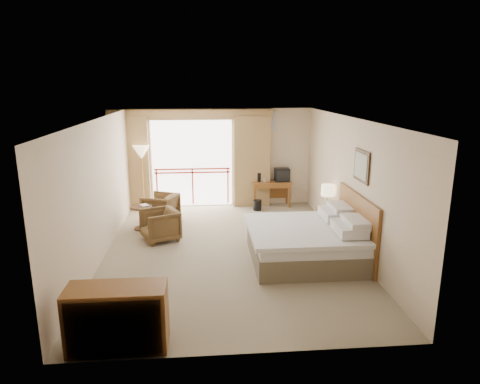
{
  "coord_description": "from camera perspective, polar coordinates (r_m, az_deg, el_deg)",
  "views": [
    {
      "loc": [
        -0.48,
        -8.26,
        3.35
      ],
      "look_at": [
        0.27,
        0.4,
        1.14
      ],
      "focal_mm": 32.0,
      "sensor_mm": 36.0,
      "label": 1
    }
  ],
  "objects": [
    {
      "name": "phone",
      "position": [
        9.83,
        11.58,
        -2.26
      ],
      "size": [
        0.19,
        0.15,
        0.08
      ],
      "primitive_type": "cube",
      "rotation": [
        0.0,
        0.0,
        -0.02
      ],
      "color": "black",
      "rests_on": "nightstand"
    },
    {
      "name": "desk",
      "position": [
        12.04,
        4.15,
        0.76
      ],
      "size": [
        1.08,
        0.52,
        0.7
      ],
      "rotation": [
        0.0,
        0.0,
        0.07
      ],
      "color": "brown",
      "rests_on": "floor"
    },
    {
      "name": "book",
      "position": [
        10.27,
        -13.07,
        -1.85
      ],
      "size": [
        0.25,
        0.27,
        0.02
      ],
      "primitive_type": "imported",
      "rotation": [
        0.0,
        0.0,
        0.49
      ],
      "color": "white",
      "rests_on": "side_table"
    },
    {
      "name": "wall_front",
      "position": [
        5.18,
        0.77,
        -8.45
      ],
      "size": [
        5.0,
        0.0,
        5.0
      ],
      "primitive_type": "plane",
      "rotation": [
        -1.57,
        0.0,
        0.0
      ],
      "color": "beige",
      "rests_on": "ground"
    },
    {
      "name": "ceiling",
      "position": [
        8.3,
        -1.63,
        9.76
      ],
      "size": [
        7.0,
        7.0,
        0.0
      ],
      "primitive_type": "plane",
      "rotation": [
        3.14,
        0.0,
        0.0
      ],
      "color": "white",
      "rests_on": "wall_back"
    },
    {
      "name": "tv",
      "position": [
        11.96,
        5.64,
        2.28
      ],
      "size": [
        0.4,
        0.32,
        0.37
      ],
      "rotation": [
        0.0,
        0.0,
        -0.35
      ],
      "color": "black",
      "rests_on": "desk"
    },
    {
      "name": "balcony_door",
      "position": [
        11.94,
        -6.4,
        3.79
      ],
      "size": [
        2.4,
        0.0,
        2.4
      ],
      "primitive_type": "plane",
      "rotation": [
        1.57,
        0.0,
        0.0
      ],
      "color": "white",
      "rests_on": "wall_back"
    },
    {
      "name": "wall_back",
      "position": [
        11.94,
        -2.57,
        4.6
      ],
      "size": [
        5.0,
        0.0,
        5.0
      ],
      "primitive_type": "plane",
      "rotation": [
        1.57,
        0.0,
        0.0
      ],
      "color": "beige",
      "rests_on": "ground"
    },
    {
      "name": "table_lamp",
      "position": [
        9.93,
        11.64,
        0.17
      ],
      "size": [
        0.31,
        0.31,
        0.54
      ],
      "rotation": [
        0.0,
        0.0,
        0.03
      ],
      "color": "tan",
      "rests_on": "nightstand"
    },
    {
      "name": "hvac_vent",
      "position": [
        11.9,
        3.73,
        9.41
      ],
      "size": [
        0.5,
        0.04,
        0.5
      ],
      "primitive_type": "cube",
      "color": "silver",
      "rests_on": "wall_back"
    },
    {
      "name": "bed",
      "position": [
        8.45,
        8.98,
        -6.53
      ],
      "size": [
        2.13,
        2.06,
        0.97
      ],
      "color": "brown",
      "rests_on": "floor"
    },
    {
      "name": "headboard",
      "position": [
        8.64,
        15.29,
        -4.49
      ],
      "size": [
        0.06,
        2.1,
        1.3
      ],
      "primitive_type": "cube",
      "color": "brown",
      "rests_on": "wall_right"
    },
    {
      "name": "cup",
      "position": [
        11.87,
        3.29,
        1.56
      ],
      "size": [
        0.07,
        0.07,
        0.09
      ],
      "primitive_type": "cylinder",
      "rotation": [
        0.0,
        0.0,
        -0.05
      ],
      "color": "white",
      "rests_on": "desk"
    },
    {
      "name": "curtain_left",
      "position": [
        11.96,
        -14.37,
        3.7
      ],
      "size": [
        1.0,
        0.26,
        2.5
      ],
      "primitive_type": "cube",
      "color": "olive",
      "rests_on": "wall_back"
    },
    {
      "name": "balcony_railing",
      "position": [
        11.99,
        -6.36,
        1.95
      ],
      "size": [
        2.09,
        0.03,
        1.02
      ],
      "color": "red",
      "rests_on": "wall_back"
    },
    {
      "name": "wastebasket",
      "position": [
        11.63,
        2.34,
        -1.76
      ],
      "size": [
        0.25,
        0.25,
        0.28
      ],
      "primitive_type": "cylinder",
      "rotation": [
        0.0,
        0.0,
        -0.09
      ],
      "color": "black",
      "rests_on": "floor"
    },
    {
      "name": "armchair_near",
      "position": [
        9.66,
        -10.53,
        -6.28
      ],
      "size": [
        0.98,
        0.97,
        0.69
      ],
      "primitive_type": "imported",
      "rotation": [
        0.0,
        0.0,
        -1.16
      ],
      "color": "#4B351D",
      "rests_on": "floor"
    },
    {
      "name": "floor_lamp",
      "position": [
        11.68,
        -13.0,
        4.86
      ],
      "size": [
        0.45,
        0.45,
        1.76
      ],
      "rotation": [
        0.0,
        0.0,
        0.04
      ],
      "color": "tan",
      "rests_on": "floor"
    },
    {
      "name": "dresser",
      "position": [
        5.95,
        -16.02,
        -15.8
      ],
      "size": [
        1.27,
        0.54,
        0.85
      ],
      "rotation": [
        0.0,
        0.0,
        -0.06
      ],
      "color": "brown",
      "rests_on": "floor"
    },
    {
      "name": "wall_left",
      "position": [
        8.73,
        -18.17,
        0.29
      ],
      "size": [
        0.0,
        7.0,
        7.0
      ],
      "primitive_type": "plane",
      "rotation": [
        1.57,
        0.0,
        1.57
      ],
      "color": "beige",
      "rests_on": "ground"
    },
    {
      "name": "valance",
      "position": [
        11.67,
        -6.6,
        10.23
      ],
      "size": [
        4.4,
        0.22,
        0.28
      ],
      "primitive_type": "cube",
      "color": "olive",
      "rests_on": "wall_back"
    },
    {
      "name": "wall_right",
      "position": [
        9.0,
        14.53,
        0.96
      ],
      "size": [
        0.0,
        7.0,
        7.0
      ],
      "primitive_type": "plane",
      "rotation": [
        1.57,
        0.0,
        -1.57
      ],
      "color": "beige",
      "rests_on": "ground"
    },
    {
      "name": "side_table",
      "position": [
        10.32,
        -13.01,
        -2.81
      ],
      "size": [
        0.51,
        0.51,
        0.56
      ],
      "rotation": [
        0.0,
        0.0,
        -0.37
      ],
      "color": "black",
      "rests_on": "floor"
    },
    {
      "name": "nightstand",
      "position": [
        10.08,
        11.52,
        -3.77
      ],
      "size": [
        0.39,
        0.47,
        0.56
      ],
      "primitive_type": "cube",
      "rotation": [
        0.0,
        0.0,
        -0.0
      ],
      "color": "brown",
      "rests_on": "floor"
    },
    {
      "name": "armchair_far",
      "position": [
        10.95,
        -10.46,
        -3.81
      ],
      "size": [
        0.99,
        0.98,
        0.69
      ],
      "primitive_type": "imported",
      "rotation": [
        0.0,
        0.0,
        -1.97
      ],
      "color": "#4B351D",
      "rests_on": "floor"
    },
    {
      "name": "floor",
      "position": [
        8.93,
        -1.51,
        -7.8
      ],
      "size": [
        7.0,
        7.0,
        0.0
      ],
      "primitive_type": "plane",
      "color": "gray",
      "rests_on": "ground"
    },
    {
      "name": "curtain_right",
      "position": [
        11.87,
        1.58,
        4.06
      ],
      "size": [
        1.0,
        0.26,
        2.5
      ],
      "primitive_type": "cube",
      "color": "olive",
      "rests_on": "wall_back"
    },
    {
      "name": "coffee_maker",
      "position": [
        11.88,
        2.54,
        1.97
      ],
      "size": [
        0.15,
        0.15,
        0.25
      ],
      "primitive_type": "cylinder",
      "rotation": [
        0.0,
        0.0,
        -0.3
      ],
      "color": "black",
      "rests_on": "desk"
    },
    {
      "name": "framed_art",
      "position": [
        8.34,
        15.9,
        3.35
      ],
      "size": [
        0.04,
        0.72,
        0.6
      ],
      "color": "black",
      "rests_on": "wall_right"
    }
  ]
}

